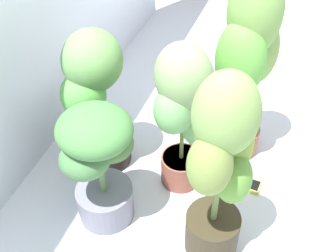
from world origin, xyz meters
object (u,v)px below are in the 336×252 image
Objects in this scene: potted_plant_center at (185,108)px; potted_plant_front_left at (222,166)px; potted_plant_back_center at (94,96)px; potted_plant_front_right at (249,54)px; potted_plant_back_left at (99,160)px; hygrometer_box at (252,186)px; floor_fan at (199,80)px.

potted_plant_front_left is at bearing -142.78° from potted_plant_center.
potted_plant_front_left reaches higher than potted_plant_back_center.
potted_plant_front_right is 1.65× the size of potted_plant_back_left.
potted_plant_front_left is at bearing -176.05° from potted_plant_front_right.
hygrometer_box is (0.06, -0.35, -0.46)m from potted_plant_center.
potted_plant_back_left is (-0.30, -0.16, -0.07)m from potted_plant_back_center.
potted_plant_back_left is at bearing 65.92° from floor_fan.
potted_plant_back_center is 1.23× the size of potted_plant_back_left.
potted_plant_center is 0.58m from hygrometer_box.
potted_plant_back_center is at bearing 92.18° from potted_plant_center.
hygrometer_box is 0.64m from floor_fan.
potted_plant_front_left is 1.50× the size of potted_plant_back_left.
potted_plant_front_right reaches higher than potted_plant_center.
potted_plant_back_center is 0.82× the size of potted_plant_front_left.
potted_plant_front_left is (-0.32, -0.24, 0.05)m from potted_plant_center.
potted_plant_center is 0.78× the size of potted_plant_front_right.
potted_plant_front_right reaches higher than potted_plant_back_center.
potted_plant_front_right is at bearing 136.57° from floor_fan.
potted_plant_back_center reaches higher than hygrometer_box.
potted_plant_center is at bearing -87.82° from potted_plant_back_center.
potted_plant_front_right is at bearing -53.82° from hygrometer_box.
hygrometer_box is at bearing -84.37° from potted_plant_back_center.
potted_plant_front_right is (0.30, -0.20, 0.13)m from potted_plant_center.
potted_plant_back_left is (-0.62, 0.47, -0.24)m from potted_plant_front_right.
potted_plant_front_right is 0.66m from hygrometer_box.
potted_plant_center is at bearing 88.16° from floor_fan.
potted_plant_back_center is 0.73m from potted_plant_front_right.
potted_plant_front_right reaches higher than floor_fan.
potted_plant_back_center is 1.94× the size of floor_fan.
potted_plant_back_left is at bearing 142.77° from potted_plant_front_right.
potted_plant_center reaches higher than potted_plant_back_left.
potted_plant_front_left reaches higher than potted_plant_center.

